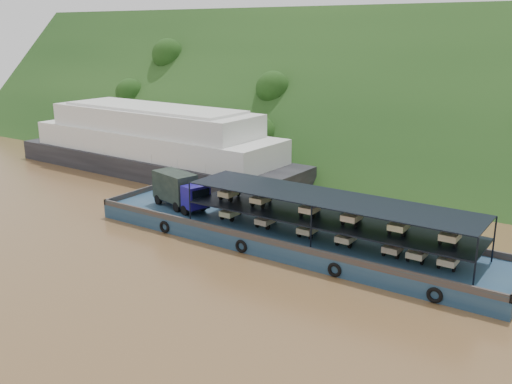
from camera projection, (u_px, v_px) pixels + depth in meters
The scene contains 4 objects.
ground at pixel (256, 242), 46.45m from camera, with size 160.00×160.00×0.00m, color brown.
hillside at pixel (409, 161), 75.10m from camera, with size 140.00×28.00×28.00m, color #153312.
cargo_barge at pixel (281, 231), 45.87m from camera, with size 35.00×7.18×4.54m.
passenger_ferry at pixel (154, 144), 68.62m from camera, with size 39.53×10.78×7.96m.
Camera 1 is at (24.49, -36.02, 16.65)m, focal length 40.00 mm.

